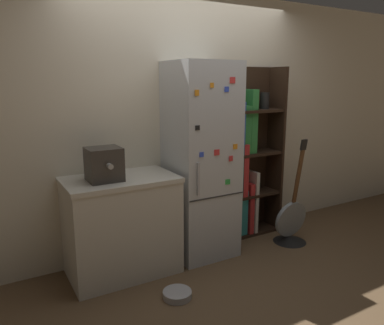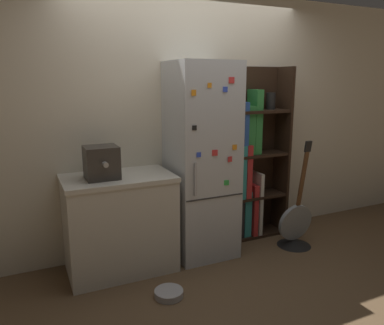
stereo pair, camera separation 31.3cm
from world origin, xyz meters
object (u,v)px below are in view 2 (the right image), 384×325
refrigerator (201,161)px  espresso_machine (101,162)px  guitar (295,231)px  pet_bowl (169,293)px  bookshelf (248,164)px

refrigerator → espresso_machine: 0.98m
espresso_machine → guitar: (1.95, -0.25, -0.87)m
guitar → pet_bowl: guitar is taller
espresso_machine → pet_bowl: bearing=-57.9°
bookshelf → guitar: bearing=-55.0°
bookshelf → pet_bowl: bookshelf is taller
guitar → espresso_machine: bearing=172.6°
bookshelf → espresso_machine: bookshelf is taller
bookshelf → guitar: size_ratio=1.63×
bookshelf → pet_bowl: 1.69m
espresso_machine → bookshelf: bearing=7.1°
bookshelf → espresso_machine: size_ratio=5.92×
refrigerator → guitar: (0.97, -0.29, -0.78)m
espresso_machine → pet_bowl: size_ratio=1.33×
guitar → bookshelf: bearing=125.0°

